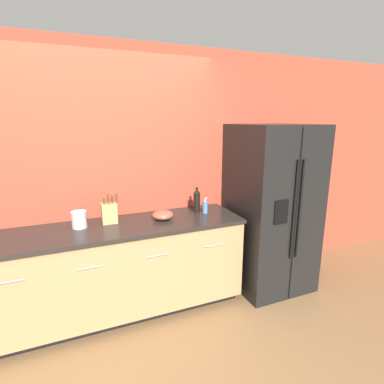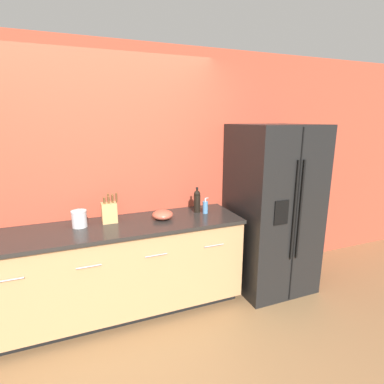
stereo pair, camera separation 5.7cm
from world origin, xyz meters
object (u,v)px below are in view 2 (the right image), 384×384
soap_dispenser (205,207)px  steel_canister (79,219)px  wine_bottle (197,201)px  mixing_bowl (163,215)px  knife_block (109,212)px  refrigerator (272,208)px

soap_dispenser → steel_canister: steel_canister is taller
wine_bottle → soap_dispenser: (0.06, -0.07, -0.06)m
mixing_bowl → knife_block: bearing=168.6°
wine_bottle → soap_dispenser: wine_bottle is taller
steel_canister → mixing_bowl: (0.77, -0.07, -0.03)m
knife_block → mixing_bowl: size_ratio=1.38×
knife_block → mixing_bowl: knife_block is taller
refrigerator → mixing_bowl: 1.24m
soap_dispenser → mixing_bowl: size_ratio=0.81×
knife_block → soap_dispenser: size_ratio=1.70×
knife_block → mixing_bowl: 0.51m
refrigerator → soap_dispenser: bearing=171.8°
knife_block → steel_canister: knife_block is taller
soap_dispenser → steel_canister: 1.24m
knife_block → refrigerator: bearing=-6.2°
refrigerator → wine_bottle: (-0.82, 0.18, 0.13)m
soap_dispenser → refrigerator: bearing=-8.2°
knife_block → soap_dispenser: bearing=-4.5°
wine_bottle → mixing_bowl: (-0.41, -0.09, -0.08)m
steel_canister → knife_block: bearing=5.4°
refrigerator → knife_block: 1.74m
wine_bottle → refrigerator: bearing=-12.4°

